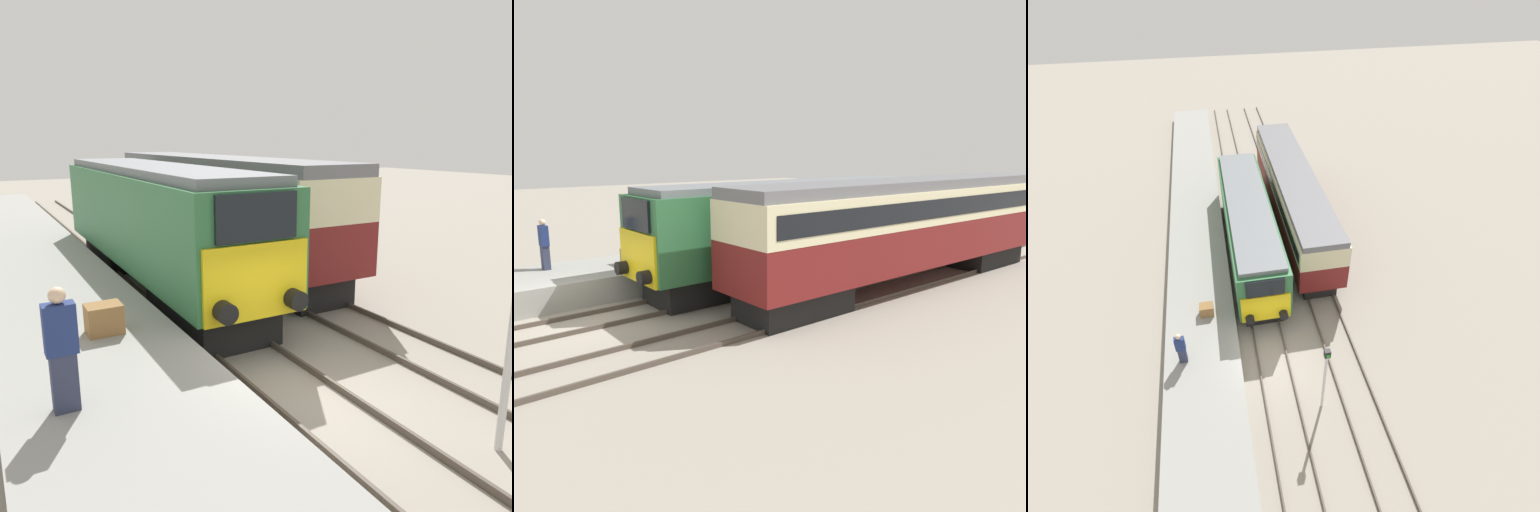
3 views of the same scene
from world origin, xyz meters
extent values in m
plane|color=gray|center=(0.00, 0.00, 0.00)|extent=(120.00, 120.00, 0.00)
cube|color=gray|center=(-3.30, 8.00, 0.46)|extent=(3.50, 50.00, 0.91)
cube|color=#4C4238|center=(-0.72, 5.00, 0.07)|extent=(0.07, 60.00, 0.14)
cube|color=#4C4238|center=(0.72, 5.00, 0.07)|extent=(0.07, 60.00, 0.14)
cube|color=#4C4238|center=(2.68, 5.00, 0.07)|extent=(0.07, 60.00, 0.14)
cube|color=#4C4238|center=(4.12, 5.00, 0.07)|extent=(0.07, 60.00, 0.14)
cube|color=black|center=(0.00, 4.47, 0.50)|extent=(2.03, 4.00, 1.00)
cube|color=black|center=(0.00, 12.61, 0.50)|extent=(2.03, 4.00, 1.00)
cube|color=#2D6B3D|center=(0.00, 8.54, 2.37)|extent=(2.70, 13.14, 2.73)
cube|color=yellow|center=(0.00, 1.93, 1.82)|extent=(2.48, 0.10, 1.64)
cube|color=black|center=(0.00, 1.93, 3.19)|extent=(1.89, 0.10, 0.98)
cube|color=slate|center=(0.00, 8.54, 3.85)|extent=(2.38, 12.62, 0.24)
cylinder|color=black|center=(-0.85, 1.72, 1.35)|extent=(0.44, 0.35, 0.44)
cylinder|color=black|center=(0.85, 1.72, 1.35)|extent=(0.44, 0.35, 0.44)
cube|color=black|center=(3.40, 5.59, 0.47)|extent=(1.89, 3.60, 0.95)
cube|color=black|center=(3.40, 17.26, 0.47)|extent=(1.89, 3.60, 0.95)
cube|color=maroon|center=(3.40, 11.42, 1.73)|extent=(2.70, 16.07, 1.56)
cube|color=beige|center=(3.40, 11.42, 3.13)|extent=(2.71, 16.07, 1.23)
cube|color=black|center=(3.40, 11.42, 3.13)|extent=(2.75, 15.43, 0.68)
cube|color=slate|center=(3.40, 11.42, 3.92)|extent=(2.48, 16.07, 0.36)
cube|color=#2D334C|center=(-4.14, 0.23, 1.35)|extent=(0.36, 0.24, 0.88)
cube|color=navy|center=(-4.14, 0.23, 2.16)|extent=(0.44, 0.26, 0.73)
sphere|color=beige|center=(-4.14, 0.23, 2.64)|extent=(0.24, 0.24, 0.24)
cube|color=olive|center=(-2.96, 2.96, 1.21)|extent=(0.70, 0.56, 0.60)
camera|label=1|loc=(-5.01, -6.78, 4.71)|focal=35.00mm
camera|label=2|loc=(14.68, -4.60, 5.13)|focal=35.00mm
camera|label=3|loc=(-1.74, -11.54, 16.46)|focal=28.00mm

